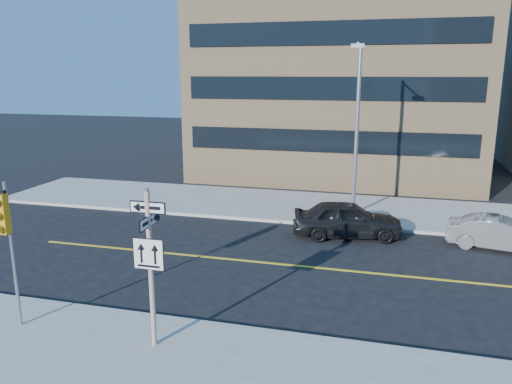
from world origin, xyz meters
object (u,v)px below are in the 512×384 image
(sign_pole, at_px, (150,260))
(streetlight_a, at_px, (357,119))
(parked_car_b, at_px, (500,234))
(traffic_signal, at_px, (5,226))
(parked_car_a, at_px, (347,219))

(sign_pole, height_order, streetlight_a, streetlight_a)
(streetlight_a, bearing_deg, sign_pole, -106.77)
(sign_pole, distance_m, parked_car_b, 14.45)
(traffic_signal, height_order, parked_car_a, traffic_signal)
(traffic_signal, height_order, parked_car_b, traffic_signal)
(traffic_signal, relative_size, parked_car_b, 1.02)
(traffic_signal, bearing_deg, parked_car_b, 36.86)
(parked_car_b, bearing_deg, traffic_signal, 138.25)
(sign_pole, bearing_deg, streetlight_a, 73.23)
(sign_pole, height_order, traffic_signal, sign_pole)
(sign_pole, xyz_separation_m, parked_car_a, (3.96, 10.34, -1.65))
(sign_pole, bearing_deg, traffic_signal, -177.89)
(streetlight_a, bearing_deg, parked_car_b, -26.41)
(streetlight_a, bearing_deg, traffic_signal, -120.80)
(sign_pole, xyz_separation_m, traffic_signal, (-4.00, -0.15, 0.59))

